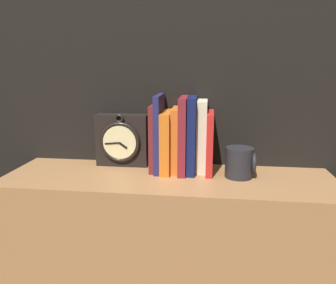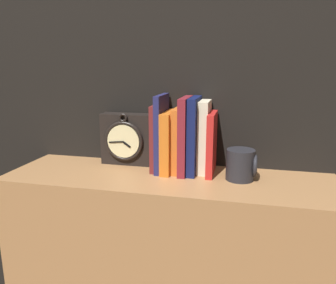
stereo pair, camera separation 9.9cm
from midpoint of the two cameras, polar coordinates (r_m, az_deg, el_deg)
The scene contains 11 objects.
wall_back at distance 1.14m, azimuth 4.76°, elevation 20.43°, with size 6.00×0.05×2.60m.
clock at distance 1.13m, azimuth -4.74°, elevation 0.48°, with size 0.18×0.07×0.18m.
book_slot0_maroon at distance 1.07m, azimuth 0.71°, elevation 0.82°, with size 0.02×0.13×0.21m.
book_slot1_navy at distance 1.06m, azimuth 1.56°, elevation 1.56°, with size 0.02×0.14×0.25m.
book_slot2_orange at distance 1.06m, azimuth 2.88°, elevation 0.05°, with size 0.03×0.15×0.19m.
book_slot3_orange at distance 1.06m, azimuth 4.44°, elevation 0.36°, with size 0.02×0.13×0.21m.
book_slot4_maroon at distance 1.04m, azimuth 5.76°, elevation 1.14°, with size 0.02×0.15×0.24m.
book_slot5_navy at distance 1.04m, azimuth 7.28°, elevation 1.12°, with size 0.03×0.14×0.24m.
book_slot6_cream at distance 1.06m, azimuth 8.98°, elevation 0.89°, with size 0.03×0.11×0.23m.
book_slot7_red at distance 1.04m, azimuth 10.32°, elevation -0.28°, with size 0.02×0.14×0.19m.
mug at distance 1.02m, azimuth 15.40°, elevation -3.88°, with size 0.09×0.08×0.09m.
Camera 2 is at (0.22, -0.94, 1.16)m, focal length 35.00 mm.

